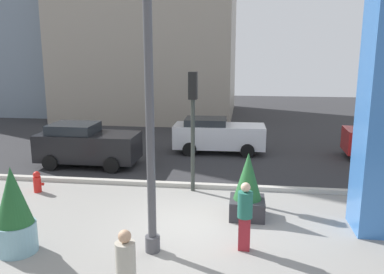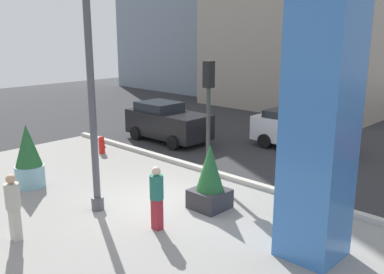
# 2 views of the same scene
# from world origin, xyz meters

# --- Properties ---
(ground_plane) EXTENTS (60.00, 60.00, 0.00)m
(ground_plane) POSITION_xyz_m (0.00, 4.00, 0.00)
(ground_plane) COLOR #2D2D30
(plaza_pavement) EXTENTS (18.00, 10.00, 0.02)m
(plaza_pavement) POSITION_xyz_m (0.00, -2.00, 0.00)
(plaza_pavement) COLOR gray
(plaza_pavement) RESTS_ON ground_plane
(curb_strip) EXTENTS (18.00, 0.24, 0.16)m
(curb_strip) POSITION_xyz_m (0.00, 3.12, 0.08)
(curb_strip) COLOR #B7B2A8
(curb_strip) RESTS_ON ground_plane
(lamp_post) EXTENTS (0.44, 0.44, 7.01)m
(lamp_post) POSITION_xyz_m (-0.80, -1.59, 3.42)
(lamp_post) COLOR #4C4C51
(lamp_post) RESTS_ON ground_plane
(potted_plant_curbside) EXTENTS (0.95, 0.95, 2.14)m
(potted_plant_curbside) POSITION_xyz_m (-4.03, -2.05, 1.02)
(potted_plant_curbside) COLOR #7AA8B7
(potted_plant_curbside) RESTS_ON ground_plane
(potted_plant_mid_plaza) EXTENTS (1.01, 1.01, 1.95)m
(potted_plant_mid_plaza) POSITION_xyz_m (1.47, 0.76, 0.87)
(potted_plant_mid_plaza) COLOR #2D2D33
(potted_plant_mid_plaza) RESTS_ON ground_plane
(fire_hydrant) EXTENTS (0.36, 0.26, 0.75)m
(fire_hydrant) POSITION_xyz_m (-5.67, 1.93, 0.37)
(fire_hydrant) COLOR red
(fire_hydrant) RESTS_ON ground_plane
(traffic_light_corner) EXTENTS (0.28, 0.42, 4.10)m
(traffic_light_corner) POSITION_xyz_m (-0.39, 2.79, 2.80)
(traffic_light_corner) COLOR #333833
(traffic_light_corner) RESTS_ON ground_plane
(car_curb_west) EXTENTS (4.19, 2.09, 1.80)m
(car_curb_west) POSITION_xyz_m (-5.24, 5.35, 0.91)
(car_curb_west) COLOR black
(car_curb_west) RESTS_ON ground_plane
(car_curb_east) EXTENTS (4.34, 2.02, 1.66)m
(car_curb_east) POSITION_xyz_m (0.09, 8.33, 0.86)
(car_curb_east) COLOR silver
(car_curb_east) RESTS_ON ground_plane
(pedestrian_on_sidewalk) EXTENTS (0.38, 0.38, 1.73)m
(pedestrian_on_sidewalk) POSITION_xyz_m (1.39, -1.23, 0.96)
(pedestrian_on_sidewalk) COLOR maroon
(pedestrian_on_sidewalk) RESTS_ON ground_plane
(pedestrian_by_curb) EXTENTS (0.36, 0.36, 1.73)m
(pedestrian_by_curb) POSITION_xyz_m (-0.68, -4.06, 0.96)
(pedestrian_by_curb) COLOR #B2AD9E
(pedestrian_by_curb) RESTS_ON ground_plane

